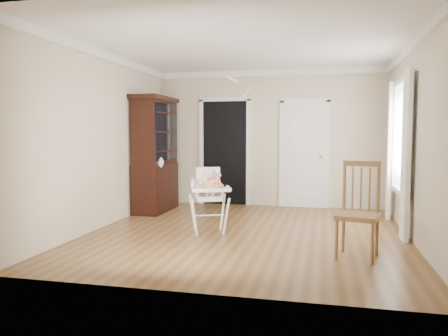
% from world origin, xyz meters
% --- Properties ---
extents(floor, '(5.00, 5.00, 0.00)m').
position_xyz_m(floor, '(0.00, 0.00, 0.00)').
color(floor, brown).
rests_on(floor, ground).
extents(ceiling, '(5.00, 5.00, 0.00)m').
position_xyz_m(ceiling, '(0.00, 0.00, 2.70)').
color(ceiling, white).
rests_on(ceiling, wall_back).
extents(wall_back, '(4.50, 0.00, 4.50)m').
position_xyz_m(wall_back, '(0.00, 2.50, 1.35)').
color(wall_back, beige).
rests_on(wall_back, floor).
extents(wall_left, '(0.00, 5.00, 5.00)m').
position_xyz_m(wall_left, '(-2.25, 0.00, 1.35)').
color(wall_left, beige).
rests_on(wall_left, floor).
extents(wall_right, '(0.00, 5.00, 5.00)m').
position_xyz_m(wall_right, '(2.25, 0.00, 1.35)').
color(wall_right, beige).
rests_on(wall_right, floor).
extents(crown_molding, '(4.50, 5.00, 0.12)m').
position_xyz_m(crown_molding, '(0.00, 0.00, 2.64)').
color(crown_molding, white).
rests_on(crown_molding, ceiling).
extents(doorway, '(1.06, 0.05, 2.22)m').
position_xyz_m(doorway, '(-0.90, 2.48, 1.11)').
color(doorway, black).
rests_on(doorway, wall_back).
extents(closet_door, '(0.96, 0.09, 2.13)m').
position_xyz_m(closet_door, '(0.70, 2.48, 1.02)').
color(closet_door, white).
rests_on(closet_door, wall_back).
extents(window_right, '(0.13, 1.84, 2.30)m').
position_xyz_m(window_right, '(2.18, 0.80, 1.29)').
color(window_right, white).
rests_on(window_right, wall_right).
extents(high_chair, '(0.75, 0.83, 0.97)m').
position_xyz_m(high_chair, '(-0.54, -0.11, 0.60)').
color(high_chair, white).
rests_on(high_chair, floor).
extents(baby, '(0.31, 0.22, 0.40)m').
position_xyz_m(baby, '(-0.55, -0.08, 0.73)').
color(baby, beige).
rests_on(baby, high_chair).
extents(cake, '(0.26, 0.26, 0.12)m').
position_xyz_m(cake, '(-0.42, -0.34, 0.73)').
color(cake, silver).
rests_on(cake, high_chair).
extents(sippy_cup, '(0.07, 0.07, 0.18)m').
position_xyz_m(sippy_cup, '(-0.73, -0.29, 0.75)').
color(sippy_cup, '#F897C6').
rests_on(sippy_cup, high_chair).
extents(china_cabinet, '(0.56, 1.26, 2.13)m').
position_xyz_m(china_cabinet, '(-1.99, 1.42, 1.06)').
color(china_cabinet, black).
rests_on(china_cabinet, floor).
extents(dining_chair, '(0.55, 0.55, 1.12)m').
position_xyz_m(dining_chair, '(1.48, -0.96, 0.52)').
color(dining_chair, brown).
rests_on(dining_chair, floor).
extents(streamer, '(0.27, 0.44, 0.15)m').
position_xyz_m(streamer, '(-0.23, 0.08, 2.23)').
color(streamer, pink).
rests_on(streamer, ceiling).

